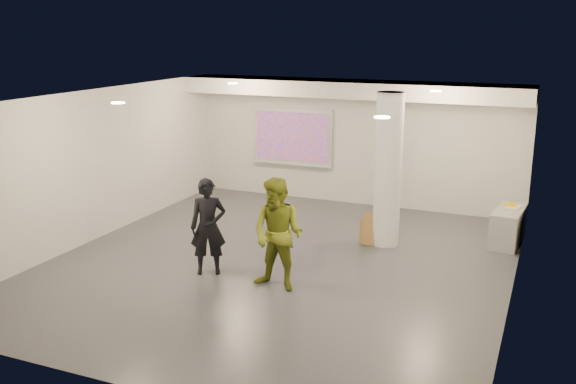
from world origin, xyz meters
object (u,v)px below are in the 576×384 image
at_px(woman, 208,227).
at_px(man, 278,235).
at_px(credenza, 508,227).
at_px(projection_screen, 292,137).
at_px(column, 388,170).

xyz_separation_m(woman, man, (1.38, -0.15, 0.08)).
xyz_separation_m(credenza, woman, (-4.67, -3.65, 0.49)).
bearing_deg(credenza, woman, -136.11).
relative_size(projection_screen, man, 1.13).
height_order(projection_screen, woman, projection_screen).
distance_m(projection_screen, woman, 5.43).
distance_m(credenza, man, 5.05).
relative_size(column, projection_screen, 1.43).
xyz_separation_m(credenza, man, (-3.28, -3.80, 0.57)).
bearing_deg(man, column, 74.42).
bearing_deg(column, woman, -132.24).
bearing_deg(credenza, column, -150.87).
relative_size(projection_screen, woman, 1.24).
relative_size(woman, man, 0.91).
height_order(projection_screen, man, projection_screen).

